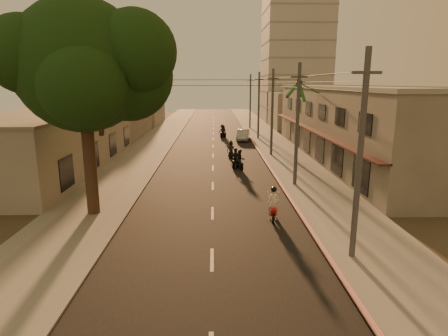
{
  "coord_description": "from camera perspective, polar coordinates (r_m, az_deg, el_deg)",
  "views": [
    {
      "loc": [
        0.13,
        -19.14,
        7.61
      ],
      "look_at": [
        0.78,
        5.28,
        2.02
      ],
      "focal_mm": 30.0,
      "sensor_mm": 36.0,
      "label": 1
    }
  ],
  "objects": [
    {
      "name": "scooter_far_a",
      "position": [
        38.57,
        1.06,
        2.74
      ],
      "size": [
        0.91,
        1.85,
        1.81
      ],
      "rotation": [
        0.0,
        0.0,
        -0.07
      ],
      "color": "black",
      "rests_on": "ground"
    },
    {
      "name": "filler_right",
      "position": [
        65.78,
        10.77,
        8.65
      ],
      "size": [
        8.0,
        14.0,
        6.0
      ],
      "primitive_type": "cube",
      "color": "gray",
      "rests_on": "ground"
    },
    {
      "name": "filler_left_far",
      "position": [
        72.64,
        -12.91,
        9.33
      ],
      "size": [
        8.0,
        14.0,
        7.0
      ],
      "primitive_type": "cube",
      "color": "gray",
      "rests_on": "ground"
    },
    {
      "name": "parked_car",
      "position": [
        50.44,
        2.93,
        5.04
      ],
      "size": [
        2.75,
        4.87,
        1.47
      ],
      "primitive_type": "imported",
      "rotation": [
        0.0,
        0.0,
        -0.14
      ],
      "color": "#97999F",
      "rests_on": "ground"
    },
    {
      "name": "filler_left_near",
      "position": [
        55.25,
        -16.45,
        6.75
      ],
      "size": [
        8.0,
        14.0,
        4.4
      ],
      "primitive_type": "cube",
      "color": "gray",
      "rests_on": "ground"
    },
    {
      "name": "ground",
      "position": [
        20.6,
        -1.79,
        -8.8
      ],
      "size": [
        160.0,
        160.0,
        0.0
      ],
      "primitive_type": "plane",
      "color": "#383023",
      "rests_on": "ground"
    },
    {
      "name": "scooter_mid_a",
      "position": [
        33.33,
        2.45,
        1.16
      ],
      "size": [
        1.14,
        1.85,
        1.85
      ],
      "rotation": [
        0.0,
        0.0,
        0.23
      ],
      "color": "black",
      "rests_on": "ground"
    },
    {
      "name": "shophouse_row",
      "position": [
        39.83,
        18.92,
        6.5
      ],
      "size": [
        8.8,
        34.2,
        7.3
      ],
      "color": "gray",
      "rests_on": "ground"
    },
    {
      "name": "palm_tree",
      "position": [
        36.01,
        11.35,
        11.92
      ],
      "size": [
        5.0,
        5.0,
        8.2
      ],
      "color": "black",
      "rests_on": "ground"
    },
    {
      "name": "scooter_far_b",
      "position": [
        53.12,
        -0.25,
        5.63
      ],
      "size": [
        1.58,
        1.9,
        1.93
      ],
      "rotation": [
        0.0,
        0.0,
        -0.32
      ],
      "color": "black",
      "rests_on": "ground"
    },
    {
      "name": "broadleaf_tree",
      "position": [
        22.34,
        -19.72,
        14.38
      ],
      "size": [
        9.6,
        8.7,
        12.1
      ],
      "color": "black",
      "rests_on": "ground"
    },
    {
      "name": "scooter_far_c",
      "position": [
        53.47,
        -0.08,
        5.54
      ],
      "size": [
        1.15,
        1.58,
        1.67
      ],
      "rotation": [
        0.0,
        0.0,
        0.43
      ],
      "color": "black",
      "rests_on": "ground"
    },
    {
      "name": "sidewalk_left",
      "position": [
        40.58,
        -12.34,
        1.87
      ],
      "size": [
        5.0,
        140.0,
        0.12
      ],
      "primitive_type": "cube",
      "color": "slate",
      "rests_on": "ground"
    },
    {
      "name": "road",
      "position": [
        39.87,
        -1.68,
        1.9
      ],
      "size": [
        10.0,
        140.0,
        0.02
      ],
      "primitive_type": "cube",
      "color": "black",
      "rests_on": "ground"
    },
    {
      "name": "utility_poles",
      "position": [
        39.62,
        7.43,
        11.24
      ],
      "size": [
        1.2,
        48.26,
        9.0
      ],
      "color": "#38383A",
      "rests_on": "ground"
    },
    {
      "name": "left_building",
      "position": [
        36.36,
        -24.4,
        3.82
      ],
      "size": [
        8.2,
        24.2,
        5.2
      ],
      "color": "gray",
      "rests_on": "ground"
    },
    {
      "name": "curb_stripe",
      "position": [
        35.31,
        6.61,
        0.53
      ],
      "size": [
        0.2,
        60.0,
        0.2
      ],
      "primitive_type": "cube",
      "color": "red",
      "rests_on": "ground"
    },
    {
      "name": "scooter_red",
      "position": [
        21.38,
        7.53,
        -5.62
      ],
      "size": [
        0.86,
        1.99,
        1.96
      ],
      "rotation": [
        0.0,
        0.0,
        -0.14
      ],
      "color": "black",
      "rests_on": "ground"
    },
    {
      "name": "scooter_mid_b",
      "position": [
        34.16,
        1.77,
        1.44
      ],
      "size": [
        1.28,
        1.76,
        1.82
      ],
      "rotation": [
        0.0,
        0.0,
        -0.36
      ],
      "color": "black",
      "rests_on": "ground"
    },
    {
      "name": "distant_tower",
      "position": [
        77.06,
        10.87,
        17.43
      ],
      "size": [
        12.1,
        12.1,
        28.0
      ],
      "color": "#B7B5B2",
      "rests_on": "ground"
    },
    {
      "name": "sidewalk_right",
      "position": [
        40.54,
        8.99,
        2.0
      ],
      "size": [
        5.0,
        140.0,
        0.12
      ],
      "primitive_type": "cube",
      "color": "slate",
      "rests_on": "ground"
    }
  ]
}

